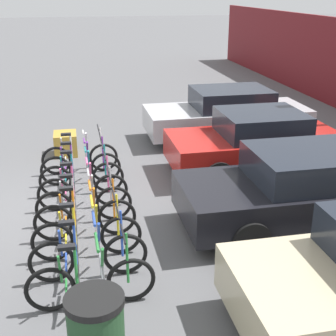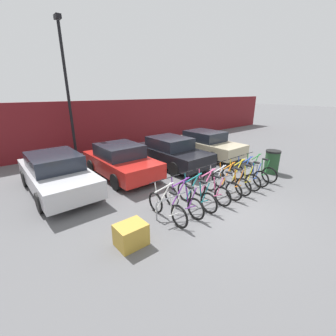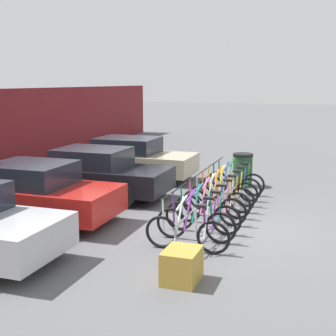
# 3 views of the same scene
# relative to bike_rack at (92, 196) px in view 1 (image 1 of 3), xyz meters

# --- Properties ---
(ground_plane) EXTENTS (120.00, 120.00, 0.00)m
(ground_plane) POSITION_rel_bike_rack_xyz_m (-0.65, -0.68, -0.50)
(ground_plane) COLOR #59595B
(bike_rack) EXTENTS (5.41, 0.04, 0.57)m
(bike_rack) POSITION_rel_bike_rack_xyz_m (0.00, 0.00, 0.00)
(bike_rack) COLOR gray
(bike_rack) RESTS_ON ground
(bicycle_white) EXTENTS (0.68, 1.71, 1.05)m
(bicycle_white) POSITION_rel_bike_rack_xyz_m (-2.43, -0.15, -0.13)
(bicycle_white) COLOR black
(bicycle_white) RESTS_ON ground
(bicycle_purple) EXTENTS (0.68, 1.71, 1.05)m
(bicycle_purple) POSITION_rel_bike_rack_xyz_m (-1.80, -0.15, -0.13)
(bicycle_purple) COLOR black
(bicycle_purple) RESTS_ON ground
(bicycle_teal) EXTENTS (0.68, 1.71, 1.05)m
(bicycle_teal) POSITION_rel_bike_rack_xyz_m (-1.24, -0.15, -0.13)
(bicycle_teal) COLOR black
(bicycle_teal) RESTS_ON ground
(bicycle_pink) EXTENTS (0.68, 1.71, 1.05)m
(bicycle_pink) POSITION_rel_bike_rack_xyz_m (-0.57, -0.15, -0.13)
(bicycle_pink) COLOR black
(bicycle_pink) RESTS_ON ground
(bicycle_silver) EXTENTS (0.68, 1.71, 1.05)m
(bicycle_silver) POSITION_rel_bike_rack_xyz_m (0.03, -0.15, -0.13)
(bicycle_silver) COLOR black
(bicycle_silver) RESTS_ON ground
(bicycle_orange) EXTENTS (0.68, 1.71, 1.05)m
(bicycle_orange) POSITION_rel_bike_rack_xyz_m (0.58, -0.15, -0.13)
(bicycle_orange) COLOR black
(bicycle_orange) RESTS_ON ground
(bicycle_yellow) EXTENTS (0.68, 1.71, 1.05)m
(bicycle_yellow) POSITION_rel_bike_rack_xyz_m (1.20, -0.15, -0.13)
(bicycle_yellow) COLOR black
(bicycle_yellow) RESTS_ON ground
(bicycle_blue) EXTENTS (0.68, 1.71, 1.05)m
(bicycle_blue) POSITION_rel_bike_rack_xyz_m (1.77, -0.15, -0.13)
(bicycle_blue) COLOR black
(bicycle_blue) RESTS_ON ground
(bicycle_green) EXTENTS (0.68, 1.71, 1.05)m
(bicycle_green) POSITION_rel_bike_rack_xyz_m (2.43, -0.15, -0.13)
(bicycle_green) COLOR black
(bicycle_green) RESTS_ON ground
(car_silver) EXTENTS (1.91, 4.41, 1.40)m
(car_silver) POSITION_rel_bike_rack_xyz_m (-4.24, 3.92, 0.19)
(car_silver) COLOR #B7B7BC
(car_silver) RESTS_ON ground
(car_red) EXTENTS (1.91, 3.90, 1.40)m
(car_red) POSITION_rel_bike_rack_xyz_m (-1.72, 3.78, 0.19)
(car_red) COLOR red
(car_red) RESTS_ON ground
(car_black) EXTENTS (1.91, 4.18, 1.40)m
(car_black) POSITION_rel_bike_rack_xyz_m (0.89, 3.56, 0.19)
(car_black) COLOR black
(car_black) RESTS_ON ground
(cargo_crate) EXTENTS (0.70, 0.56, 0.55)m
(cargo_crate) POSITION_rel_bike_rack_xyz_m (-3.80, -0.47, -0.23)
(cargo_crate) COLOR #B28C33
(cargo_crate) RESTS_ON ground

